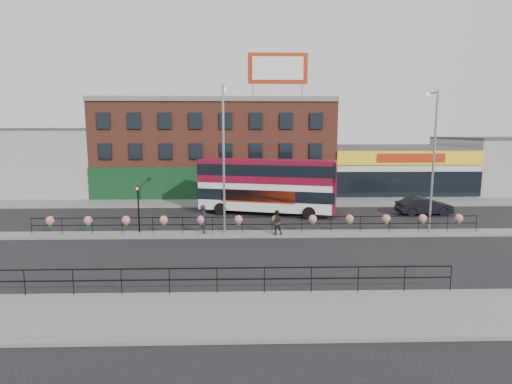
{
  "coord_description": "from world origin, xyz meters",
  "views": [
    {
      "loc": [
        -0.79,
        -26.2,
        6.9
      ],
      "look_at": [
        0.0,
        3.0,
        2.5
      ],
      "focal_mm": 28.0,
      "sensor_mm": 36.0,
      "label": 1
    }
  ],
  "objects_px": {
    "lamp_column_east": "(433,149)",
    "car": "(424,206)",
    "pedestrian_a": "(204,219)",
    "pedestrian_b": "(276,222)",
    "lamp_column_west": "(224,147)",
    "double_decker_bus": "(267,181)"
  },
  "relations": [
    {
      "from": "lamp_column_west",
      "to": "lamp_column_east",
      "type": "relative_size",
      "value": 1.03
    },
    {
      "from": "double_decker_bus",
      "to": "pedestrian_a",
      "type": "bearing_deg",
      "value": -124.08
    },
    {
      "from": "pedestrian_a",
      "to": "pedestrian_b",
      "type": "distance_m",
      "value": 4.87
    },
    {
      "from": "lamp_column_west",
      "to": "pedestrian_b",
      "type": "bearing_deg",
      "value": -10.04
    },
    {
      "from": "double_decker_bus",
      "to": "lamp_column_east",
      "type": "relative_size",
      "value": 1.24
    },
    {
      "from": "car",
      "to": "pedestrian_a",
      "type": "xyz_separation_m",
      "value": [
        -17.85,
        -6.29,
        0.37
      ]
    },
    {
      "from": "car",
      "to": "pedestrian_a",
      "type": "relative_size",
      "value": 2.38
    },
    {
      "from": "double_decker_bus",
      "to": "lamp_column_east",
      "type": "height_order",
      "value": "lamp_column_east"
    },
    {
      "from": "pedestrian_b",
      "to": "lamp_column_east",
      "type": "bearing_deg",
      "value": 177.7
    },
    {
      "from": "car",
      "to": "pedestrian_b",
      "type": "height_order",
      "value": "pedestrian_b"
    },
    {
      "from": "pedestrian_a",
      "to": "lamp_column_west",
      "type": "relative_size",
      "value": 0.2
    },
    {
      "from": "pedestrian_b",
      "to": "double_decker_bus",
      "type": "bearing_deg",
      "value": -94.67
    },
    {
      "from": "pedestrian_b",
      "to": "lamp_column_west",
      "type": "relative_size",
      "value": 0.17
    },
    {
      "from": "double_decker_bus",
      "to": "car",
      "type": "bearing_deg",
      "value": -2.57
    },
    {
      "from": "lamp_column_east",
      "to": "car",
      "type": "bearing_deg",
      "value": 67.81
    },
    {
      "from": "car",
      "to": "pedestrian_b",
      "type": "xyz_separation_m",
      "value": [
        -13.0,
        -6.76,
        0.23
      ]
    },
    {
      "from": "pedestrian_b",
      "to": "lamp_column_east",
      "type": "xyz_separation_m",
      "value": [
        10.53,
        0.71,
        4.78
      ]
    },
    {
      "from": "car",
      "to": "lamp_column_east",
      "type": "height_order",
      "value": "lamp_column_east"
    },
    {
      "from": "car",
      "to": "lamp_column_east",
      "type": "relative_size",
      "value": 0.48
    },
    {
      "from": "car",
      "to": "lamp_column_east",
      "type": "distance_m",
      "value": 8.23
    },
    {
      "from": "double_decker_bus",
      "to": "pedestrian_a",
      "type": "height_order",
      "value": "double_decker_bus"
    },
    {
      "from": "double_decker_bus",
      "to": "lamp_column_east",
      "type": "xyz_separation_m",
      "value": [
        10.72,
        -6.64,
        2.91
      ]
    }
  ]
}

